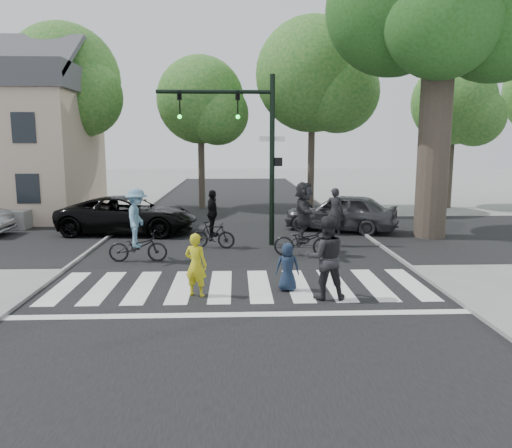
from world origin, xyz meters
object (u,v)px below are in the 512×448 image
Objects in this scene: traffic_signal at (248,136)px; cyclist_right at (304,223)px; car_suv at (128,215)px; cyclist_left at (137,230)px; pedestrian_woman at (196,265)px; pedestrian_child at (288,267)px; pedestrian_adult at (326,258)px; car_grey at (341,212)px; cyclist_mid at (213,224)px.

traffic_signal reaches higher than cyclist_right.
cyclist_right reaches higher than car_suv.
pedestrian_woman is at bearing -60.18° from cyclist_left.
pedestrian_child is 9.95m from car_suv.
pedestrian_woman is 4.19m from cyclist_left.
pedestrian_child is 1.14m from pedestrian_adult.
cyclist_right is at bearing -104.67° from pedestrian_woman.
car_grey is (3.11, 8.45, 0.18)m from pedestrian_child.
cyclist_left is (-4.33, 3.28, 0.38)m from pedestrian_child.
pedestrian_woman is at bearing -127.08° from cyclist_right.
traffic_signal reaches higher than pedestrian_child.
traffic_signal reaches higher than cyclist_mid.
traffic_signal is at bearing -30.36° from car_grey.
cyclist_left is at bearing -158.88° from car_suv.
traffic_signal is 1.29× the size of car_grey.
traffic_signal is 3.88× the size of pedestrian_woman.
car_grey reaches higher than pedestrian_woman.
pedestrian_adult reaches higher than pedestrian_woman.
traffic_signal is at bearing -75.33° from pedestrian_adult.
cyclist_mid reaches higher than pedestrian_woman.
pedestrian_woman is 0.75× the size of cyclist_mid.
cyclist_mid reaches higher than pedestrian_adult.
traffic_signal reaches higher than pedestrian_adult.
pedestrian_child is 0.22× the size of car_suv.
cyclist_left is at bearing -145.88° from traffic_signal.
pedestrian_adult is (3.07, -0.33, 0.22)m from pedestrian_woman.
pedestrian_child is at bearing -139.31° from car_suv.
pedestrian_woman is 0.64× the size of cyclist_right.
pedestrian_child is at bearing -39.80° from pedestrian_adult.
traffic_signal is 5.75m from car_grey.
car_suv is (-6.56, 4.37, -0.32)m from cyclist_right.
cyclist_mid is 6.13m from car_grey.
pedestrian_woman is at bearing -103.25° from traffic_signal.
cyclist_left is 1.12× the size of cyclist_mid.
pedestrian_adult is at bearing 10.19° from car_grey.
car_grey is at bearing -107.60° from pedestrian_child.
cyclist_left reaches higher than cyclist_mid.
car_suv is (-3.55, 2.98, -0.07)m from cyclist_mid.
cyclist_right is (0.09, 4.51, 0.09)m from pedestrian_adult.
pedestrian_adult reaches higher than pedestrian_child.
car_suv is at bearing 152.13° from traffic_signal.
cyclist_right is 5.13m from car_grey.
pedestrian_woman is 5.25m from cyclist_right.
cyclist_left is 0.94× the size of cyclist_right.
car_suv is (-3.40, 8.55, -0.01)m from pedestrian_woman.
cyclist_mid is at bearing -160.98° from traffic_signal.
pedestrian_child is 0.61× the size of pedestrian_adult.
cyclist_right is (3.16, 4.18, 0.31)m from pedestrian_woman.
traffic_signal is at bearing 19.02° from cyclist_mid.
pedestrian_woman is 0.28× the size of car_suv.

